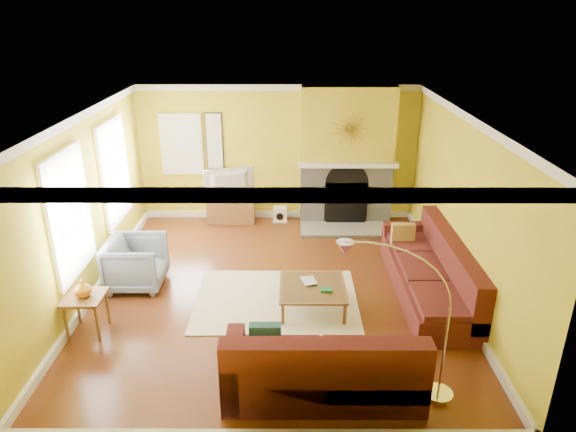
{
  "coord_description": "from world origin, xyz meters",
  "views": [
    {
      "loc": [
        0.22,
        -6.91,
        4.07
      ],
      "look_at": [
        0.2,
        0.4,
        1.07
      ],
      "focal_mm": 32.0,
      "sensor_mm": 36.0,
      "label": 1
    }
  ],
  "objects_px": {
    "side_table": "(87,314)",
    "sectional_sofa": "(354,288)",
    "armchair": "(136,263)",
    "media_console": "(231,209)",
    "arc_lamp": "(399,324)",
    "coffee_table": "(312,297)"
  },
  "relations": [
    {
      "from": "sectional_sofa",
      "to": "side_table",
      "type": "relative_size",
      "value": 7.17
    },
    {
      "from": "armchair",
      "to": "side_table",
      "type": "relative_size",
      "value": 1.55
    },
    {
      "from": "coffee_table",
      "to": "arc_lamp",
      "type": "distance_m",
      "value": 2.13
    },
    {
      "from": "sectional_sofa",
      "to": "armchair",
      "type": "height_order",
      "value": "sectional_sofa"
    },
    {
      "from": "media_console",
      "to": "arc_lamp",
      "type": "distance_m",
      "value": 5.63
    },
    {
      "from": "coffee_table",
      "to": "media_console",
      "type": "relative_size",
      "value": 1.0
    },
    {
      "from": "side_table",
      "to": "arc_lamp",
      "type": "height_order",
      "value": "arc_lamp"
    },
    {
      "from": "armchair",
      "to": "sectional_sofa",
      "type": "bearing_deg",
      "value": -104.36
    },
    {
      "from": "sectional_sofa",
      "to": "armchair",
      "type": "relative_size",
      "value": 4.64
    },
    {
      "from": "armchair",
      "to": "media_console",
      "type": "bearing_deg",
      "value": -24.66
    },
    {
      "from": "coffee_table",
      "to": "side_table",
      "type": "height_order",
      "value": "side_table"
    },
    {
      "from": "coffee_table",
      "to": "arc_lamp",
      "type": "height_order",
      "value": "arc_lamp"
    },
    {
      "from": "side_table",
      "to": "sectional_sofa",
      "type": "bearing_deg",
      "value": 6.5
    },
    {
      "from": "coffee_table",
      "to": "sectional_sofa",
      "type": "bearing_deg",
      "value": -17.77
    },
    {
      "from": "media_console",
      "to": "armchair",
      "type": "relative_size",
      "value": 1.09
    },
    {
      "from": "coffee_table",
      "to": "side_table",
      "type": "xyz_separation_m",
      "value": [
        -3.02,
        -0.59,
        0.09
      ]
    },
    {
      "from": "media_console",
      "to": "armchair",
      "type": "xyz_separation_m",
      "value": [
        -1.2,
        -2.6,
        0.13
      ]
    },
    {
      "from": "media_console",
      "to": "sectional_sofa",
      "type": "bearing_deg",
      "value": -58.91
    },
    {
      "from": "coffee_table",
      "to": "armchair",
      "type": "bearing_deg",
      "value": 166.37
    },
    {
      "from": "media_console",
      "to": "side_table",
      "type": "xyz_separation_m",
      "value": [
        -1.51,
        -3.85,
        0.02
      ]
    },
    {
      "from": "armchair",
      "to": "arc_lamp",
      "type": "relative_size",
      "value": 0.45
    },
    {
      "from": "sectional_sofa",
      "to": "arc_lamp",
      "type": "relative_size",
      "value": 2.09
    }
  ]
}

